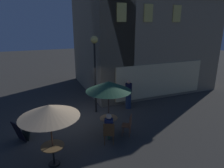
{
  "coord_description": "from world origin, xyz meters",
  "views": [
    {
      "loc": [
        -1.93,
        -8.92,
        4.7
      ],
      "look_at": [
        1.57,
        -0.27,
        1.86
      ],
      "focal_mm": 32.25,
      "sensor_mm": 36.0,
      "label": 1
    }
  ],
  "objects": [
    {
      "name": "cafe_chair_0",
      "position": [
        0.61,
        -2.31,
        0.57
      ],
      "size": [
        0.56,
        0.56,
        0.97
      ],
      "rotation": [
        0.0,
        0.0,
        1.21
      ],
      "color": "brown",
      "rests_on": "ground"
    },
    {
      "name": "patron_seated_0",
      "position": [
        0.66,
        -2.17,
        0.73
      ],
      "size": [
        0.45,
        0.54,
        1.3
      ],
      "rotation": [
        0.0,
        0.0,
        1.21
      ],
      "color": "#31513A",
      "rests_on": "ground"
    },
    {
      "name": "patio_umbrella_1",
      "position": [
        -1.59,
        -2.73,
        2.01
      ],
      "size": [
        1.95,
        1.95,
        2.23
      ],
      "color": "black",
      "rests_on": "ground"
    },
    {
      "name": "street_lamp_near_corner",
      "position": [
        1.07,
        0.85,
        3.08
      ],
      "size": [
        0.38,
        0.38,
        4.1
      ],
      "color": "black",
      "rests_on": "ground"
    },
    {
      "name": "cafe_building",
      "position": [
        4.48,
        3.38,
        3.63
      ],
      "size": [
        8.83,
        7.03,
        7.26
      ],
      "color": "gray",
      "rests_on": "ground"
    },
    {
      "name": "patron_standing_1",
      "position": [
        2.95,
        0.65,
        0.84
      ],
      "size": [
        0.38,
        0.38,
        1.68
      ],
      "rotation": [
        0.0,
        0.0,
        4.43
      ],
      "color": "#21304C",
      "rests_on": "ground"
    },
    {
      "name": "cafe_table_0",
      "position": [
        0.93,
        -1.48,
        0.55
      ],
      "size": [
        0.77,
        0.77,
        0.74
      ],
      "color": "black",
      "rests_on": "ground"
    },
    {
      "name": "patio_umbrella_0",
      "position": [
        0.93,
        -1.48,
        2.17
      ],
      "size": [
        1.92,
        1.92,
        2.4
      ],
      "color": "black",
      "rests_on": "ground"
    },
    {
      "name": "cafe_table_1",
      "position": [
        -1.59,
        -2.73,
        0.56
      ],
      "size": [
        0.78,
        0.78,
        0.74
      ],
      "color": "black",
      "rests_on": "ground"
    },
    {
      "name": "cafe_chair_1",
      "position": [
        1.64,
        -2.0,
        0.57
      ],
      "size": [
        0.54,
        0.54,
        0.96
      ],
      "rotation": [
        0.0,
        0.0,
        2.51
      ],
      "color": "brown",
      "rests_on": "ground"
    },
    {
      "name": "menu_sandwich_board",
      "position": [
        -2.59,
        -0.69,
        0.46
      ],
      "size": [
        0.84,
        0.81,
        0.9
      ],
      "rotation": [
        0.0,
        0.0,
        0.57
      ],
      "color": "#222921",
      "rests_on": "ground"
    },
    {
      "name": "ground_plane",
      "position": [
        0.0,
        0.0,
        0.0
      ],
      "size": [
        60.0,
        60.0,
        0.0
      ],
      "primitive_type": "plane",
      "color": "#363532"
    }
  ]
}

